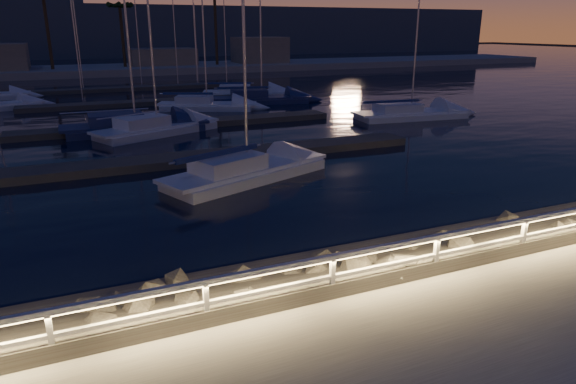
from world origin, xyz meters
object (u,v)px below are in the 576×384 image
sailboat_b (243,170)px  sailboat_g (204,104)px  guard_rail (402,252)px  sailboat_c (132,125)px  sailboat_h (408,113)px  sailboat_f (154,127)px  sailboat_k (259,98)px  sailboat_l (244,92)px

sailboat_b → sailboat_g: sailboat_b is taller
guard_rail → sailboat_g: size_ratio=3.18×
sailboat_c → sailboat_h: (19.99, -2.83, -0.03)m
sailboat_g → sailboat_h: size_ratio=0.91×
sailboat_c → sailboat_f: (1.25, -1.33, -0.01)m
guard_rail → sailboat_h: bearing=53.4°
sailboat_c → sailboat_k: sailboat_c is taller
sailboat_h → sailboat_k: bearing=127.4°
guard_rail → sailboat_k: 36.15m
sailboat_b → sailboat_c: 13.86m
sailboat_c → sailboat_g: size_ratio=1.14×
sailboat_k → sailboat_g: bearing=-151.2°
sailboat_f → guard_rail: bearing=-109.2°
guard_rail → sailboat_c: (-3.22, 25.41, -0.90)m
sailboat_l → sailboat_b: bearing=-89.0°
sailboat_f → sailboat_l: size_ratio=1.01×
guard_rail → sailboat_c: bearing=97.2°
sailboat_c → sailboat_l: sailboat_c is taller
sailboat_c → sailboat_b: bearing=-76.3°
sailboat_f → sailboat_k: sailboat_k is taller
guard_rail → sailboat_l: size_ratio=3.08×
sailboat_g → sailboat_l: size_ratio=0.97×
sailboat_h → sailboat_l: 19.10m
sailboat_c → sailboat_h: bearing=-7.5°
guard_rail → sailboat_l: 41.46m
sailboat_g → sailboat_h: (13.03, -10.63, 0.01)m
sailboat_h → sailboat_k: sailboat_h is taller
guard_rail → sailboat_k: (9.29, 34.92, -0.92)m
sailboat_g → sailboat_h: sailboat_h is taller
sailboat_c → guard_rail: bearing=-82.2°
guard_rail → sailboat_f: 24.17m
sailboat_g → sailboat_h: 16.82m
sailboat_k → sailboat_l: bearing=97.7°
guard_rail → sailboat_k: bearing=75.1°
sailboat_f → sailboat_k: bearing=20.0°
sailboat_h → sailboat_l: (-7.11, 17.73, -0.02)m
sailboat_f → sailboat_b: bearing=-105.0°
sailboat_b → sailboat_h: 19.93m
guard_rail → sailboat_b: sailboat_b is taller
sailboat_b → sailboat_h: sailboat_h is taller
sailboat_c → sailboat_g: 10.45m
guard_rail → sailboat_f: sailboat_f is taller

